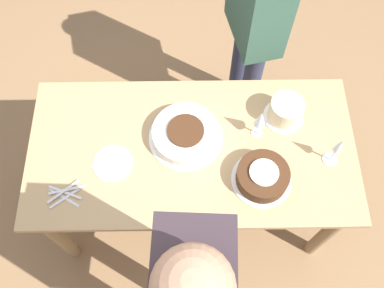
{
  "coord_description": "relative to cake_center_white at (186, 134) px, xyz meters",
  "views": [
    {
      "loc": [
        -0.01,
        -0.89,
        2.65
      ],
      "look_at": [
        0.0,
        0.0,
        0.83
      ],
      "focal_mm": 40.0,
      "sensor_mm": 36.0,
      "label": 1
    }
  ],
  "objects": [
    {
      "name": "fork_pile",
      "position": [
        -0.56,
        -0.29,
        -0.03
      ],
      "size": [
        0.17,
        0.14,
        0.01
      ],
      "color": "silver",
      "rests_on": "dining_table"
    },
    {
      "name": "ground_plane",
      "position": [
        0.03,
        -0.06,
        -0.81
      ],
      "size": [
        12.0,
        12.0,
        0.0
      ],
      "primitive_type": "plane",
      "color": "#8E6B47"
    },
    {
      "name": "wine_glass_far",
      "position": [
        0.35,
        0.02,
        0.1
      ],
      "size": [
        0.06,
        0.06,
        0.19
      ],
      "color": "silver",
      "rests_on": "dining_table"
    },
    {
      "name": "dessert_plate_left",
      "position": [
        -0.35,
        -0.13,
        -0.03
      ],
      "size": [
        0.19,
        0.19,
        0.01
      ],
      "color": "white",
      "rests_on": "dining_table"
    },
    {
      "name": "cake_front_chocolate",
      "position": [
        0.35,
        -0.23,
        0.01
      ],
      "size": [
        0.28,
        0.28,
        0.1
      ],
      "color": "white",
      "rests_on": "dining_table"
    },
    {
      "name": "dining_table",
      "position": [
        0.03,
        -0.06,
        -0.16
      ],
      "size": [
        1.59,
        0.79,
        0.78
      ],
      "color": "tan",
      "rests_on": "ground_plane"
    },
    {
      "name": "person_watching",
      "position": [
        0.38,
        0.66,
        0.14
      ],
      "size": [
        0.3,
        0.44,
        1.58
      ],
      "rotation": [
        0.0,
        0.0,
        -1.35
      ],
      "color": "#2D334C",
      "rests_on": "ground_plane"
    },
    {
      "name": "cake_center_white",
      "position": [
        0.0,
        0.0,
        0.0
      ],
      "size": [
        0.36,
        0.36,
        0.08
      ],
      "color": "white",
      "rests_on": "dining_table"
    },
    {
      "name": "wine_glass_near",
      "position": [
        0.69,
        -0.13,
        0.1
      ],
      "size": [
        0.07,
        0.07,
        0.21
      ],
      "color": "silver",
      "rests_on": "dining_table"
    },
    {
      "name": "cake_back_decorated",
      "position": [
        0.49,
        0.11,
        0.02
      ],
      "size": [
        0.2,
        0.2,
        0.12
      ],
      "color": "white",
      "rests_on": "dining_table"
    }
  ]
}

